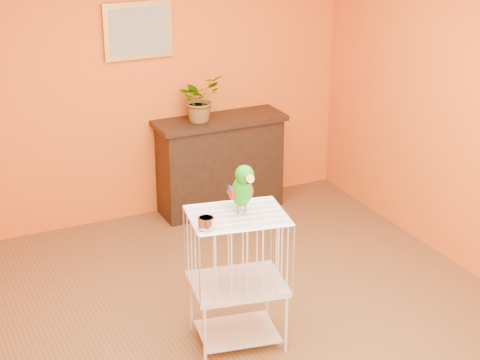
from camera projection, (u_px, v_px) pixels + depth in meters
ground at (250, 329)px, 5.75m from camera, size 4.50×4.50×0.00m
room_shell at (251, 118)px, 5.16m from camera, size 4.50×4.50×4.50m
console_cabinet at (220, 164)px, 7.55m from camera, size 1.23×0.44×0.91m
potted_plant at (199, 103)px, 7.25m from camera, size 0.51×0.53×0.33m
framed_picture at (138, 30)px, 6.95m from camera, size 0.62×0.04×0.50m
birdcage at (237, 277)px, 5.42m from camera, size 0.70×0.58×0.97m
feed_cup at (206, 223)px, 5.03m from camera, size 0.10×0.10×0.07m
parrot at (242, 188)px, 5.22m from camera, size 0.17×0.30×0.35m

